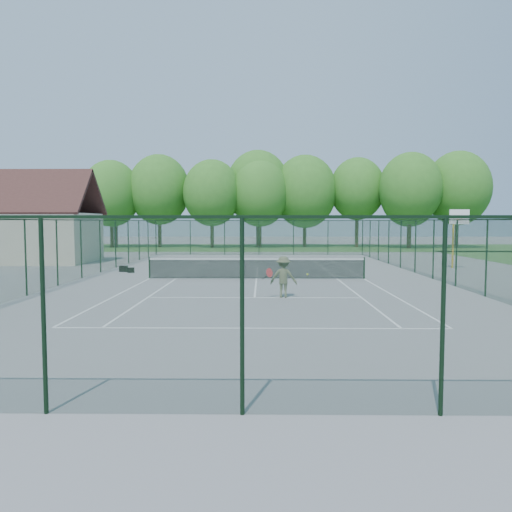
# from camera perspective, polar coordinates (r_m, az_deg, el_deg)

# --- Properties ---
(ground) EXTENTS (140.00, 140.00, 0.00)m
(ground) POSITION_cam_1_polar(r_m,az_deg,el_deg) (25.56, 0.06, -2.60)
(ground) COLOR gray
(ground) RESTS_ON ground
(grass_far) EXTENTS (80.00, 16.00, 0.01)m
(grass_far) POSITION_cam_1_polar(r_m,az_deg,el_deg) (55.47, 0.43, 0.97)
(grass_far) COLOR #3F702F
(grass_far) RESTS_ON ground
(court_lines) EXTENTS (11.05, 23.85, 0.01)m
(court_lines) POSITION_cam_1_polar(r_m,az_deg,el_deg) (25.56, 0.06, -2.59)
(court_lines) COLOR white
(court_lines) RESTS_ON ground
(tennis_net) EXTENTS (11.08, 0.08, 1.10)m
(tennis_net) POSITION_cam_1_polar(r_m,az_deg,el_deg) (25.50, 0.06, -1.31)
(tennis_net) COLOR black
(tennis_net) RESTS_ON ground
(fence_enclosure) EXTENTS (18.05, 36.05, 3.02)m
(fence_enclosure) POSITION_cam_1_polar(r_m,az_deg,el_deg) (25.43, 0.06, 0.90)
(fence_enclosure) COLOR #193A23
(fence_enclosure) RESTS_ON ground
(utility_building) EXTENTS (8.60, 6.27, 6.63)m
(utility_building) POSITION_cam_1_polar(r_m,az_deg,el_deg) (38.97, -24.05, 3.92)
(utility_building) COLOR #EFE5C6
(utility_building) RESTS_ON ground
(tree_line_far) EXTENTS (39.40, 6.40, 9.70)m
(tree_line_far) POSITION_cam_1_polar(r_m,az_deg,el_deg) (55.47, 0.43, 7.16)
(tree_line_far) COLOR #3D2F1C
(tree_line_far) RESTS_ON ground
(basketball_goal) EXTENTS (1.20, 1.43, 3.65)m
(basketball_goal) POSITION_cam_1_polar(r_m,az_deg,el_deg) (33.05, 21.94, 3.08)
(basketball_goal) COLOR yellow
(basketball_goal) RESTS_ON ground
(sports_bag_a) EXTENTS (0.46, 0.30, 0.35)m
(sports_bag_a) POSITION_cam_1_polar(r_m,az_deg,el_deg) (29.98, -14.91, -1.42)
(sports_bag_a) COLOR black
(sports_bag_a) RESTS_ON ground
(sports_bag_b) EXTENTS (0.42, 0.31, 0.29)m
(sports_bag_b) POSITION_cam_1_polar(r_m,az_deg,el_deg) (29.30, -14.11, -1.58)
(sports_bag_b) COLOR black
(sports_bag_b) RESTS_ON ground
(tennis_player) EXTENTS (1.86, 0.92, 1.59)m
(tennis_player) POSITION_cam_1_polar(r_m,az_deg,el_deg) (19.20, 3.16, -2.40)
(tennis_player) COLOR #575A3E
(tennis_player) RESTS_ON ground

